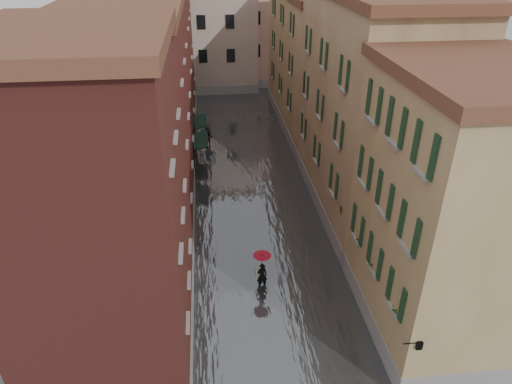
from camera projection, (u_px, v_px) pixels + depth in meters
ground at (274, 301)px, 22.71m from camera, size 120.00×120.00×0.00m
floodwater at (249, 178)px, 33.92m from camera, size 10.00×60.00×0.20m
building_left_near at (101, 222)px, 17.12m from camera, size 6.00×8.00×13.00m
building_left_mid at (136, 123)px, 26.77m from camera, size 6.00×14.00×12.50m
building_left_far at (156, 53)px, 39.39m from camera, size 6.00×16.00×14.00m
building_right_near at (451, 217)px, 18.82m from camera, size 6.00×8.00×11.50m
building_right_mid at (368, 111)px, 27.97m from camera, size 6.00×14.00×13.00m
building_right_far at (314, 63)px, 41.33m from camera, size 6.00×16.00×11.50m
building_end_cream at (202, 29)px, 52.14m from camera, size 12.00×9.00×13.00m
building_end_pink at (277, 29)px, 54.97m from camera, size 10.00×9.00×12.00m
awning_near at (200, 141)px, 34.08m from camera, size 1.09×3.29×2.80m
awning_far at (200, 122)px, 37.58m from camera, size 1.09×3.10×2.80m
wall_lantern at (418, 344)px, 16.45m from camera, size 0.71×0.22×0.35m
window_planters at (368, 247)px, 20.73m from camera, size 0.59×8.49×0.84m
pedestrian_main at (262, 268)px, 22.95m from camera, size 0.93×0.93×2.06m
pedestrian_far at (208, 138)px, 38.77m from camera, size 1.00×0.89×1.72m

